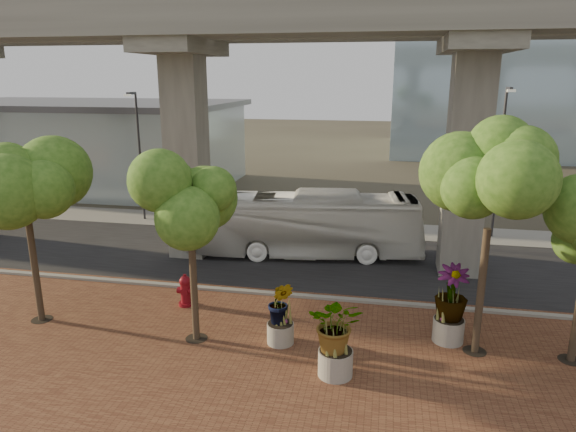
# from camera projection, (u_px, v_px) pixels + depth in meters

# --- Properties ---
(ground) EXTENTS (160.00, 160.00, 0.00)m
(ground) POSITION_uv_depth(u_px,v_px,m) (311.00, 279.00, 21.26)
(ground) COLOR #393529
(ground) RESTS_ON ground
(brick_plaza) EXTENTS (70.00, 13.00, 0.06)m
(brick_plaza) POSITION_uv_depth(u_px,v_px,m) (266.00, 390.00, 13.67)
(brick_plaza) COLOR brown
(brick_plaza) RESTS_ON ground
(asphalt_road) EXTENTS (90.00, 8.00, 0.04)m
(asphalt_road) POSITION_uv_depth(u_px,v_px,m) (318.00, 262.00, 23.14)
(asphalt_road) COLOR black
(asphalt_road) RESTS_ON ground
(curb_strip) EXTENTS (70.00, 0.25, 0.16)m
(curb_strip) POSITION_uv_depth(u_px,v_px,m) (303.00, 297.00, 19.34)
(curb_strip) COLOR gray
(curb_strip) RESTS_ON ground
(far_sidewalk) EXTENTS (90.00, 3.00, 0.06)m
(far_sidewalk) POSITION_uv_depth(u_px,v_px,m) (331.00, 228.00, 28.35)
(far_sidewalk) COLOR gray
(far_sidewalk) RESTS_ON ground
(transit_viaduct) EXTENTS (72.00, 5.60, 12.40)m
(transit_viaduct) POSITION_uv_depth(u_px,v_px,m) (320.00, 97.00, 21.24)
(transit_viaduct) COLOR gray
(transit_viaduct) RESTS_ON ground
(station_pavilion) EXTENTS (23.00, 13.00, 6.30)m
(station_pavilion) POSITION_uv_depth(u_px,v_px,m) (85.00, 143.00, 39.28)
(station_pavilion) COLOR silver
(station_pavilion) RESTS_ON ground
(transit_bus) EXTENTS (10.93, 3.82, 2.98)m
(transit_bus) POSITION_uv_depth(u_px,v_px,m) (304.00, 225.00, 23.68)
(transit_bus) COLOR silver
(transit_bus) RESTS_ON ground
(fire_hydrant) EXTENTS (0.60, 0.54, 1.20)m
(fire_hydrant) POSITION_uv_depth(u_px,v_px,m) (186.00, 290.00, 18.53)
(fire_hydrant) COLOR maroon
(fire_hydrant) RESTS_ON ground
(planter_front) EXTENTS (2.15, 2.15, 2.37)m
(planter_front) POSITION_uv_depth(u_px,v_px,m) (336.00, 328.00, 13.93)
(planter_front) COLOR #A49F94
(planter_front) RESTS_ON ground
(planter_right) EXTENTS (2.35, 2.35, 2.51)m
(planter_right) POSITION_uv_depth(u_px,v_px,m) (451.00, 296.00, 15.76)
(planter_right) COLOR #AEA89D
(planter_right) RESTS_ON ground
(planter_left) EXTENTS (1.87, 1.87, 2.05)m
(planter_left) POSITION_uv_depth(u_px,v_px,m) (280.00, 306.00, 15.72)
(planter_left) COLOR gray
(planter_left) RESTS_ON ground
(street_tree_far_west) EXTENTS (3.70, 3.70, 6.56)m
(street_tree_far_west) POSITION_uv_depth(u_px,v_px,m) (23.00, 181.00, 16.29)
(street_tree_far_west) COLOR #4F3E2D
(street_tree_far_west) RESTS_ON ground
(street_tree_near_west) EXTENTS (3.13, 3.13, 6.00)m
(street_tree_near_west) POSITION_uv_depth(u_px,v_px,m) (189.00, 199.00, 15.11)
(street_tree_near_west) COLOR #4F3E2D
(street_tree_near_west) RESTS_ON ground
(street_tree_near_east) EXTENTS (4.16, 4.16, 7.00)m
(street_tree_near_east) POSITION_uv_depth(u_px,v_px,m) (492.00, 187.00, 14.20)
(street_tree_near_east) COLOR #4F3E2D
(street_tree_near_east) RESTS_ON ground
(streetlamp_west) EXTENTS (0.36, 1.05, 7.26)m
(streetlamp_west) POSITION_uv_depth(u_px,v_px,m) (139.00, 148.00, 28.84)
(streetlamp_west) COLOR #2A2A2E
(streetlamp_west) RESTS_ON ground
(streetlamp_east) EXTENTS (0.38, 1.10, 7.59)m
(streetlamp_east) POSITION_uv_depth(u_px,v_px,m) (501.00, 153.00, 25.54)
(streetlamp_east) COLOR #2F2F34
(streetlamp_east) RESTS_ON ground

